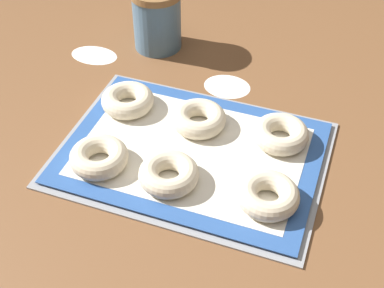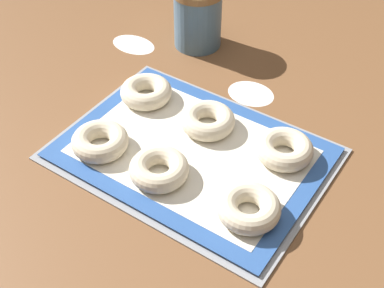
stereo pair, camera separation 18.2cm
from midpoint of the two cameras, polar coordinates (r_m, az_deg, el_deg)
The scene contains 12 objects.
ground_plane at distance 1.04m, azimuth -5.52°, elevation -1.22°, with size 2.80×2.80×0.00m, color brown.
baking_tray at distance 1.03m, azimuth -5.04°, elevation -1.46°, with size 0.51×0.37×0.01m.
baking_mat at distance 1.03m, azimuth -5.06°, elevation -1.24°, with size 0.48×0.35×0.00m.
bagel_front_left at distance 1.02m, azimuth -15.00°, elevation -1.80°, with size 0.11×0.11×0.04m.
bagel_front_center at distance 0.96m, azimuth -7.70°, elevation -3.74°, with size 0.11×0.11×0.04m.
bagel_front_right at distance 0.92m, azimuth 2.57°, elevation -6.03°, with size 0.11×0.11×0.04m.
bagel_back_left at distance 1.13m, azimuth -11.49°, elevation 4.25°, with size 0.11×0.11×0.04m.
bagel_back_center at distance 1.07m, azimuth -4.02°, elevation 2.30°, with size 0.11×0.11×0.04m.
bagel_back_right at distance 1.03m, azimuth 4.54°, elevation 0.65°, with size 0.11×0.11×0.04m.
flour_canister at distance 1.30m, azimuth -7.85°, elevation 12.88°, with size 0.12×0.12×0.15m.
flour_patch_near at distance 1.34m, azimuth -14.32°, elevation 8.94°, with size 0.12×0.08×0.00m.
flour_patch_far at distance 1.19m, azimuth -0.56°, elevation 5.88°, with size 0.11×0.09×0.00m.
Camera 1 is at (0.26, -0.70, 0.72)m, focal length 50.00 mm.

